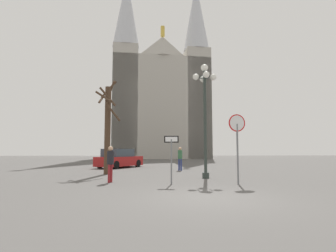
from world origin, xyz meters
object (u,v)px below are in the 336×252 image
Objects in this scene: one_way_arrow_sign at (171,152)px; pedestrian_standing at (180,156)px; street_lamp at (205,101)px; bare_tree at (108,125)px; cathedral at (160,96)px; stop_sign at (237,135)px; parked_car_near_red at (119,159)px; pedestrian_walking at (110,160)px.

pedestrian_standing is (1.15, 7.75, -0.36)m from one_way_arrow_sign.
one_way_arrow_sign is 7.84m from pedestrian_standing.
street_lamp reaches higher than one_way_arrow_sign.
cathedral is at bearing 82.43° from bare_tree.
bare_tree is at bearing -150.67° from pedestrian_standing.
one_way_arrow_sign is 0.34× the size of street_lamp.
pedestrian_standing is (-1.76, 7.88, -1.13)m from stop_sign.
one_way_arrow_sign is 1.25× the size of pedestrian_standing.
pedestrian_walking is at bearing -84.93° from parked_car_near_red.
cathedral reaches higher than pedestrian_standing.
street_lamp is 1.03× the size of bare_tree.
pedestrian_walking is (-5.68, 0.96, -1.14)m from stop_sign.
street_lamp is at bearing 50.34° from one_way_arrow_sign.
bare_tree is (-5.63, 2.67, -1.10)m from street_lamp.
cathedral is 15.51× the size of one_way_arrow_sign.
bare_tree reaches higher than stop_sign.
parked_car_near_red is at bearing 144.58° from pedestrian_standing.
bare_tree is 3.60× the size of pedestrian_walking.
parked_car_near_red is at bearing 108.27° from one_way_arrow_sign.
street_lamp is at bearing -87.25° from cathedral.
bare_tree reaches higher than pedestrian_walking.
bare_tree reaches higher than one_way_arrow_sign.
stop_sign is at bearing -2.67° from one_way_arrow_sign.
street_lamp is (1.59, -33.09, -6.92)m from cathedral.
one_way_arrow_sign is 11.80m from parked_car_near_red.
bare_tree is 6.56m from parked_car_near_red.
stop_sign is at bearing -38.28° from bare_tree.
cathedral is 33.84m from street_lamp.
cathedral is 36.20m from pedestrian_walking.
parked_car_near_red is at bearing 95.07° from pedestrian_walking.
parked_car_near_red is at bearing 90.32° from bare_tree.
bare_tree reaches higher than pedestrian_standing.
stop_sign reaches higher than one_way_arrow_sign.
stop_sign is 0.50× the size of street_lamp.
one_way_arrow_sign is at bearing -16.55° from pedestrian_walking.
stop_sign reaches higher than pedestrian_walking.
bare_tree is at bearing 125.94° from one_way_arrow_sign.
cathedral reaches higher than bare_tree.
cathedral is 5.32× the size of street_lamp.
pedestrian_standing is at bearing -35.42° from parked_car_near_red.
parked_car_near_red is 5.95m from pedestrian_standing.
bare_tree is (-3.66, 5.05, 1.64)m from one_way_arrow_sign.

